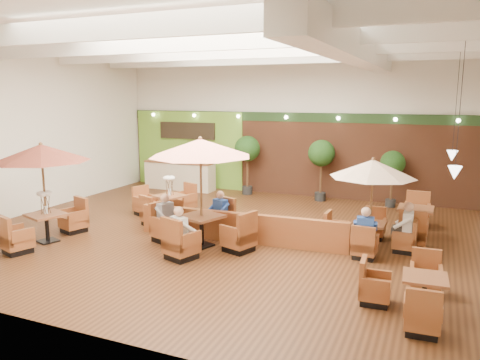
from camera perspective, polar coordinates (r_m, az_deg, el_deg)
The scene contains 17 objects.
room at distance 13.81m, azimuth 0.98°, elevation 9.24°, with size 14.04×14.00×5.52m.
service_counter at distance 19.65m, azimuth -7.36°, elevation 0.55°, with size 3.00×0.75×1.18m.
booth_divider at distance 12.57m, azimuth -0.06°, elevation -5.80°, with size 5.80×0.18×0.80m, color brown.
table_0 at distance 13.28m, azimuth -22.95°, elevation 1.47°, with size 2.49×2.78×2.69m.
table_1 at distance 11.93m, azimuth -4.80°, elevation 0.82°, with size 2.97×2.97×2.87m.
table_2 at distance 12.26m, azimuth 15.80°, elevation -0.73°, with size 2.30×2.30×2.36m.
table_3 at distance 15.28m, azimuth -9.31°, elevation -2.83°, with size 1.88×2.68×1.52m.
table_4 at distance 9.35m, azimuth 19.94°, elevation -12.80°, with size 1.56×2.31×0.86m.
table_5 at distance 13.95m, azimuth 20.53°, elevation -4.86°, with size 0.95×2.77×1.04m.
topiary_0 at distance 18.35m, azimuth 0.90°, elevation 3.56°, with size 1.00×1.00×2.32m.
topiary_1 at distance 17.47m, azimuth 9.89°, elevation 2.95°, with size 0.98×0.98×2.28m.
topiary_2 at distance 17.10m, azimuth 18.11°, elevation 1.72°, with size 0.86×0.86×1.99m.
diner_0 at distance 11.29m, azimuth -7.22°, elevation -5.79°, with size 0.47×0.44×0.84m.
diner_1 at distance 13.08m, azimuth -2.57°, elevation -3.54°, with size 0.44×0.41×0.80m.
diner_2 at distance 12.68m, azimuth -8.94°, elevation -4.03°, with size 0.42×0.46×0.84m.
diner_3 at distance 11.63m, azimuth 15.03°, elevation -5.62°, with size 0.42×0.35×0.83m.
diner_4 at distance 12.38m, azimuth 19.55°, elevation -4.90°, with size 0.32×0.40×0.83m.
Camera 1 is at (5.45, -11.57, 3.90)m, focal length 35.00 mm.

